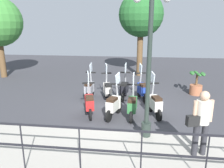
# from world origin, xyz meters

# --- Properties ---
(ground_plane) EXTENTS (28.00, 28.00, 0.00)m
(ground_plane) POSITION_xyz_m (0.00, 0.00, 0.00)
(ground_plane) COLOR #38383D
(promenade_walkway) EXTENTS (2.20, 20.00, 0.15)m
(promenade_walkway) POSITION_xyz_m (-3.15, 0.00, 0.07)
(promenade_walkway) COLOR #A39E93
(promenade_walkway) RESTS_ON ground_plane
(fence_railing) EXTENTS (0.04, 16.03, 1.07)m
(fence_railing) POSITION_xyz_m (-4.20, 0.00, 0.89)
(fence_railing) COLOR black
(fence_railing) RESTS_ON promenade_walkway
(lamp_post_near) EXTENTS (0.26, 0.90, 4.12)m
(lamp_post_near) POSITION_xyz_m (-2.40, -0.77, 1.97)
(lamp_post_near) COLOR #232D28
(lamp_post_near) RESTS_ON promenade_walkway
(pedestrian_with_bag) EXTENTS (0.43, 0.63, 1.59)m
(pedestrian_with_bag) POSITION_xyz_m (-3.18, -1.97, 1.08)
(pedestrian_with_bag) COLOR #28282D
(pedestrian_with_bag) RESTS_ON promenade_walkway
(tree_distant) EXTENTS (2.69, 2.69, 5.08)m
(tree_distant) POSITION_xyz_m (5.80, -0.57, 3.70)
(tree_distant) COLOR brown
(tree_distant) RESTS_ON ground_plane
(potted_palm) EXTENTS (1.06, 0.66, 1.05)m
(potted_palm) POSITION_xyz_m (2.11, -3.19, 0.45)
(potted_palm) COLOR #9E5B3D
(potted_palm) RESTS_ON ground_plane
(scooter_near_0) EXTENTS (1.20, 0.54, 1.54)m
(scooter_near_0) POSITION_xyz_m (-0.64, -1.12, 0.48)
(scooter_near_0) COLOR black
(scooter_near_0) RESTS_ON ground_plane
(scooter_near_1) EXTENTS (1.23, 0.44, 1.54)m
(scooter_near_1) POSITION_xyz_m (-0.91, -0.34, 0.48)
(scooter_near_1) COLOR black
(scooter_near_1) RESTS_ON ground_plane
(scooter_near_2) EXTENTS (1.20, 0.55, 1.54)m
(scooter_near_2) POSITION_xyz_m (-0.93, 0.30, 0.48)
(scooter_near_2) COLOR black
(scooter_near_2) RESTS_ON ground_plane
(scooter_near_3) EXTENTS (1.20, 0.54, 1.54)m
(scooter_near_3) POSITION_xyz_m (-0.87, 1.18, 0.48)
(scooter_near_3) COLOR black
(scooter_near_3) RESTS_ON ground_plane
(scooter_far_0) EXTENTS (1.20, 0.54, 1.54)m
(scooter_far_0) POSITION_xyz_m (1.02, -0.70, 0.48)
(scooter_far_0) COLOR black
(scooter_far_0) RESTS_ON ground_plane
(scooter_far_1) EXTENTS (1.23, 0.44, 1.54)m
(scooter_far_1) POSITION_xyz_m (1.06, 0.07, 0.48)
(scooter_far_1) COLOR black
(scooter_far_1) RESTS_ON ground_plane
(scooter_far_2) EXTENTS (1.20, 0.55, 1.54)m
(scooter_far_2) POSITION_xyz_m (0.83, 0.77, 0.48)
(scooter_far_2) COLOR black
(scooter_far_2) RESTS_ON ground_plane
(scooter_far_3) EXTENTS (1.23, 0.44, 1.54)m
(scooter_far_3) POSITION_xyz_m (0.87, 1.56, 0.48)
(scooter_far_3) COLOR black
(scooter_far_3) RESTS_ON ground_plane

